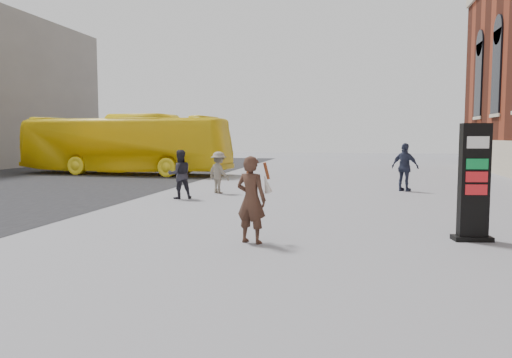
% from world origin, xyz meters
% --- Properties ---
extents(ground, '(100.00, 100.00, 0.00)m').
position_xyz_m(ground, '(0.00, 0.00, 0.00)').
color(ground, '#9E9EA3').
extents(info_pylon, '(0.78, 0.47, 2.30)m').
position_xyz_m(info_pylon, '(4.25, 0.86, 1.15)').
color(info_pylon, black).
rests_on(info_pylon, ground).
extents(woman, '(0.75, 0.72, 1.67)m').
position_xyz_m(woman, '(0.04, -0.18, 0.86)').
color(woman, '#312016').
rests_on(woman, ground).
extents(bus, '(11.50, 3.49, 3.16)m').
position_xyz_m(bus, '(-10.03, 15.27, 1.58)').
color(bus, yellow).
rests_on(bus, road).
extents(pedestrian_a, '(0.98, 0.92, 1.59)m').
position_xyz_m(pedestrian_a, '(-3.62, 5.95, 0.80)').
color(pedestrian_a, '#26262E').
rests_on(pedestrian_a, ground).
extents(pedestrian_b, '(1.10, 0.99, 1.49)m').
position_xyz_m(pedestrian_b, '(-2.78, 7.68, 0.74)').
color(pedestrian_b, gray).
rests_on(pedestrian_b, ground).
extents(pedestrian_c, '(1.12, 0.92, 1.78)m').
position_xyz_m(pedestrian_c, '(3.80, 9.64, 0.89)').
color(pedestrian_c, '#2B3047').
rests_on(pedestrian_c, ground).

